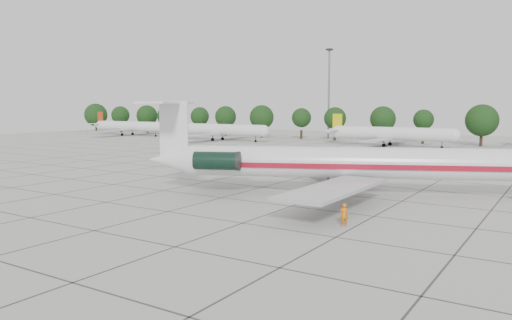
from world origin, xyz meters
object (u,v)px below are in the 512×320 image
Objects in this scene: main_airliner at (335,162)px; bg_airliner_b at (220,130)px; bg_airliner_c at (391,134)px; floodlight_mast at (329,88)px; ground_crew at (344,215)px; bg_airliner_a at (129,126)px.

main_airliner reaches higher than bg_airliner_b.
bg_airliner_c is 32.74m from floodlight_mast.
bg_airliner_b is (-65.77, 72.13, 2.00)m from ground_crew.
bg_airliner_c is at bearing -114.55° from ground_crew.
bg_airliner_a is 1.00× the size of bg_airliner_b.
main_airliner is 115.97m from bg_airliner_a.
main_airliner is 1.57× the size of floodlight_mast.
bg_airliner_a is 1.00× the size of bg_airliner_c.
floodlight_mast is (58.59, 21.41, 11.37)m from bg_airliner_a.
floodlight_mast reaches higher than bg_airliner_c.
bg_airliner_a and bg_airliner_c have the same top height.
bg_airliner_a is at bearing 122.58° from main_airliner.
floodlight_mast reaches higher than bg_airliner_b.
main_airliner is 93.38m from floodlight_mast.
main_airliner reaches higher than bg_airliner_a.
ground_crew is at bearing -47.64° from bg_airliner_b.
floodlight_mast is at bearing 90.16° from main_airliner.
bg_airliner_a is at bearing 175.35° from bg_airliner_b.
bg_airliner_a is (-103.79, 75.23, 2.00)m from ground_crew.
main_airliner is at bearing -32.78° from bg_airliner_a.
bg_airliner_a is at bearing -178.26° from bg_airliner_c.
bg_airliner_c is (-14.70, 65.30, -0.56)m from main_airliner.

